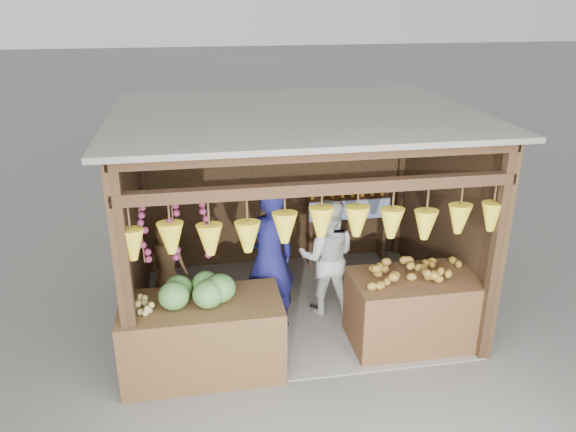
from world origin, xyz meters
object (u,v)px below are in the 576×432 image
object	(u,v)px
counter_left	(203,337)
man_standing	(269,260)
counter_right	(412,310)
woman_standing	(327,257)
vendor_seated	(167,261)

from	to	relation	value
counter_left	man_standing	xyz separation A→B (m)	(0.84, 0.70, 0.53)
counter_right	man_standing	xyz separation A→B (m)	(-1.64, 0.57, 0.53)
man_standing	woman_standing	distance (m)	0.88
counter_right	vendor_seated	world-z (taller)	vendor_seated
counter_right	woman_standing	distance (m)	1.27
counter_right	man_standing	distance (m)	1.81
counter_left	woman_standing	xyz separation A→B (m)	(1.64, 1.01, 0.35)
counter_left	woman_standing	bearing A→B (deg)	31.72
woman_standing	vendor_seated	size ratio (longest dim) A/B	1.50
counter_left	vendor_seated	bearing A→B (deg)	107.46
counter_right	vendor_seated	xyz separation A→B (m)	(-2.87, 1.09, 0.36)
counter_left	woman_standing	size ratio (longest dim) A/B	1.10
counter_right	vendor_seated	bearing A→B (deg)	159.19
man_standing	vendor_seated	bearing A→B (deg)	-42.87
counter_right	man_standing	size ratio (longest dim) A/B	0.76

